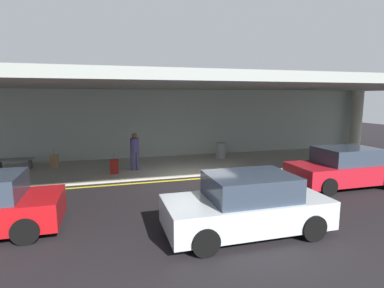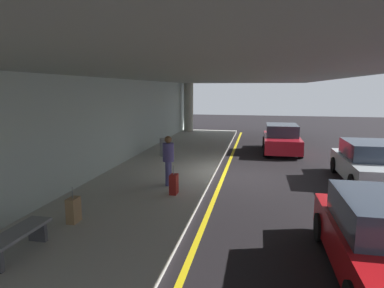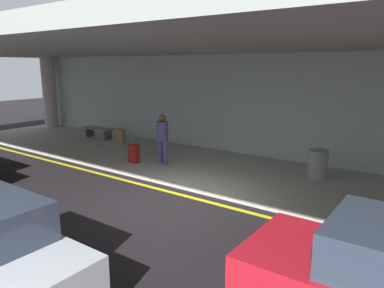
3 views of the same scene
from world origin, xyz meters
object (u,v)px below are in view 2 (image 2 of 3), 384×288
(suitcase_upright_secondary, at_px, (174,184))
(car_red, at_px, (281,139))
(bench_metal, at_px, (17,238))
(support_column_left_mid, at_px, (189,107))
(trash_bin_steel, at_px, (166,147))
(traveler_with_luggage, at_px, (168,157))
(suitcase_upright_primary, at_px, (74,210))
(car_silver, at_px, (369,164))

(suitcase_upright_secondary, bearing_deg, car_red, -17.02)
(suitcase_upright_secondary, distance_m, bench_metal, 4.78)
(support_column_left_mid, height_order, trash_bin_steel, support_column_left_mid)
(car_red, xyz_separation_m, suitcase_upright_secondary, (-8.44, 3.76, -0.25))
(traveler_with_luggage, distance_m, bench_metal, 5.51)
(traveler_with_luggage, relative_size, bench_metal, 1.05)
(support_column_left_mid, relative_size, car_red, 0.89)
(traveler_with_luggage, distance_m, suitcase_upright_secondary, 1.20)
(suitcase_upright_primary, bearing_deg, traveler_with_luggage, 3.49)
(trash_bin_steel, bearing_deg, traveler_with_luggage, -162.89)
(suitcase_upright_primary, bearing_deg, trash_bin_steel, 25.55)
(traveler_with_luggage, bearing_deg, suitcase_upright_secondary, -18.20)
(bench_metal, bearing_deg, trash_bin_steel, -1.18)
(car_red, bearing_deg, traveler_with_luggage, -29.41)
(car_silver, height_order, bench_metal, car_silver)
(car_red, relative_size, bench_metal, 2.56)
(traveler_with_luggage, bearing_deg, car_red, 107.95)
(car_red, bearing_deg, suitcase_upright_primary, -27.22)
(support_column_left_mid, bearing_deg, car_silver, -142.58)
(suitcase_upright_primary, distance_m, trash_bin_steel, 8.23)
(car_silver, bearing_deg, bench_metal, 131.71)
(bench_metal, bearing_deg, car_silver, -49.26)
(support_column_left_mid, bearing_deg, bench_metal, -178.03)
(car_red, bearing_deg, bench_metal, -24.91)
(suitcase_upright_secondary, xyz_separation_m, trash_bin_steel, (5.60, 1.87, 0.11))
(car_silver, height_order, traveler_with_luggage, traveler_with_luggage)
(bench_metal, bearing_deg, suitcase_upright_primary, -7.37)
(suitcase_upright_secondary, bearing_deg, trash_bin_steel, 25.40)
(car_red, relative_size, suitcase_upright_primary, 4.56)
(support_column_left_mid, bearing_deg, trash_bin_steel, -174.74)
(car_red, bearing_deg, suitcase_upright_secondary, -24.33)
(car_silver, relative_size, traveler_with_luggage, 2.44)
(traveler_with_luggage, bearing_deg, car_silver, 64.25)
(suitcase_upright_secondary, bearing_deg, traveler_with_luggage, 31.75)
(suitcase_upright_secondary, distance_m, trash_bin_steel, 5.91)
(car_red, bearing_deg, trash_bin_steel, -63.60)
(trash_bin_steel, bearing_deg, support_column_left_mid, 5.26)
(traveler_with_luggage, height_order, trash_bin_steel, traveler_with_luggage)
(suitcase_upright_primary, bearing_deg, bench_metal, -161.91)
(support_column_left_mid, xyz_separation_m, bench_metal, (-19.41, -0.67, -1.47))
(suitcase_upright_secondary, xyz_separation_m, bench_metal, (-4.31, 2.07, 0.04))
(car_red, height_order, suitcase_upright_secondary, car_red)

